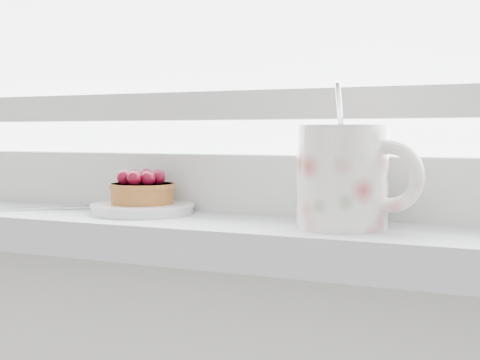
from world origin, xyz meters
The scene contains 4 objects.
saucer centered at (-0.09, 1.90, 0.95)m, with size 0.12×0.12×0.01m, color silver.
raspberry_tart centered at (-0.09, 1.90, 0.97)m, with size 0.08×0.08×0.04m.
floral_mug centered at (0.16, 1.88, 0.99)m, with size 0.14×0.11×0.15m.
fork centered at (-0.24, 1.87, 0.94)m, with size 0.15×0.14×0.00m.
Camera 1 is at (0.34, 1.22, 1.04)m, focal length 50.00 mm.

